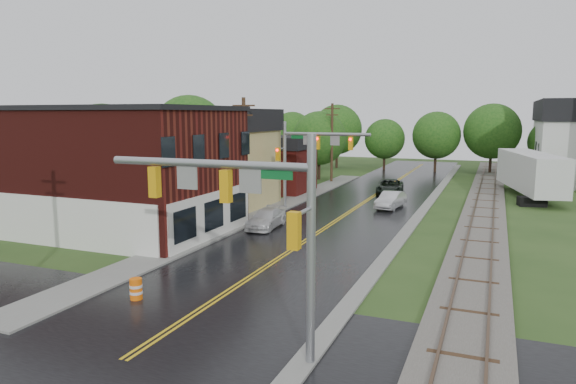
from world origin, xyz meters
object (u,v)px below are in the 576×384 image
Objects in this scene: tree_left_e at (320,139)px; pickup_white at (266,219)px; utility_pole_c at (332,141)px; tree_left_c at (261,144)px; traffic_signal_near at (247,204)px; semi_trailer at (530,172)px; utility_pole_b at (244,155)px; traffic_signal_far at (309,149)px; tree_left_a at (105,146)px; suv_dark at (390,187)px; tree_left_b at (190,135)px; brick_building at (120,169)px; construction_barrel at (136,289)px; sedan_silver at (391,200)px.

tree_left_e is 27.40m from pickup_white.
tree_left_c is at bearing -149.80° from utility_pole_c.
traffic_signal_near is 41.67m from tree_left_c.
tree_left_c is 0.55× the size of semi_trailer.
utility_pole_b is 1.10× the size of tree_left_e.
traffic_signal_near and traffic_signal_far have the same top height.
tree_left_a is 1.66× the size of suv_dark.
tree_left_b is at bearing 135.38° from pickup_white.
utility_pole_c is at bearing 103.74° from traffic_signal_near.
traffic_signal_far is at bearing 53.08° from brick_building.
construction_barrel is (3.66, -17.38, -4.26)m from utility_pole_b.
utility_pole_c is (-3.33, 17.00, -0.25)m from traffic_signal_far.
pickup_white is at bearing -83.06° from utility_pole_c.
sedan_silver is (6.21, 2.91, -4.28)m from traffic_signal_far.
tree_left_a is 0.63× the size of semi_trailer.
tree_left_e is 0.59× the size of semi_trailer.
tree_left_c is at bearing 113.28° from pickup_white.
utility_pole_b is 19.24m from tree_left_c.
tree_left_a is at bearing -150.98° from suv_dark.
tree_left_e reaches higher than construction_barrel.
suv_dark is (8.03, 15.36, -3.99)m from utility_pole_b.
construction_barrel is (10.70, -35.28, -4.05)m from tree_left_c.
suv_dark is at bearing -165.54° from semi_trailer.
traffic_signal_near is 0.82× the size of utility_pole_c.
tree_left_a reaches higher than sedan_silver.
tree_left_c is 15.76m from suv_dark.
tree_left_e is at bearing 65.38° from tree_left_a.
suv_dark is 0.38× the size of semi_trailer.
suv_dark is at bearing 65.58° from traffic_signal_far.
suv_dark is at bearing 62.38° from utility_pole_b.
tree_left_b is 21.29m from sedan_silver.
construction_barrel is (9.34, -10.38, -3.69)m from brick_building.
tree_left_a is 1.06× the size of tree_left_e.
sedan_silver is at bearing 39.64° from utility_pole_b.
tree_left_a is 26.40m from tree_left_e.
tree_left_a reaches higher than tree_left_e.
traffic_signal_near reaches higher than suv_dark.
construction_barrel is at bearing -61.67° from tree_left_b.
brick_building is at bearing -156.46° from pickup_white.
utility_pole_c is at bearing 90.00° from utility_pole_b.
suv_dark reaches higher than pickup_white.
sedan_silver is at bearing -5.53° from tree_left_b.
tree_left_b is (-21.32, 29.90, 0.75)m from traffic_signal_near.
traffic_signal_near is 0.85× the size of tree_left_a.
traffic_signal_far is at bearing -78.91° from utility_pole_c.
brick_building is 3.38× the size of sedan_silver.
traffic_signal_near is 25.94m from traffic_signal_far.
utility_pole_b reaches higher than suv_dark.
construction_barrel is at bearing -82.13° from tree_left_e.
utility_pole_b is 1.72× the size of suv_dark.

